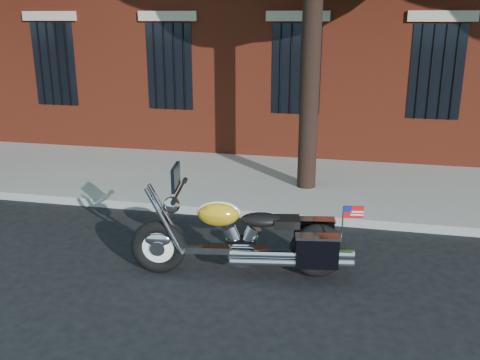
# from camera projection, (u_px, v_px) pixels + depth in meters

# --- Properties ---
(ground) EXTENTS (120.00, 120.00, 0.00)m
(ground) POSITION_uv_depth(u_px,v_px,m) (253.00, 252.00, 7.94)
(ground) COLOR black
(ground) RESTS_ON ground
(curb) EXTENTS (40.00, 0.16, 0.15)m
(curb) POSITION_uv_depth(u_px,v_px,m) (268.00, 215.00, 9.21)
(curb) COLOR gray
(curb) RESTS_ON ground
(sidewalk) EXTENTS (40.00, 3.60, 0.15)m
(sidewalk) POSITION_uv_depth(u_px,v_px,m) (283.00, 183.00, 10.96)
(sidewalk) COLOR gray
(sidewalk) RESTS_ON ground
(motorcycle) EXTENTS (3.04, 1.13, 1.52)m
(motorcycle) POSITION_uv_depth(u_px,v_px,m) (249.00, 240.00, 7.08)
(motorcycle) COLOR black
(motorcycle) RESTS_ON ground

